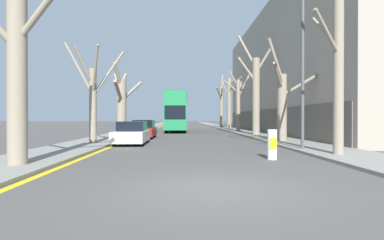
{
  "coord_description": "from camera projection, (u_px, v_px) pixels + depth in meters",
  "views": [
    {
      "loc": [
        -0.63,
        -6.88,
        1.62
      ],
      "look_at": [
        0.38,
        23.95,
        1.42
      ],
      "focal_mm": 28.0,
      "sensor_mm": 36.0,
      "label": 1
    }
  ],
  "objects": [
    {
      "name": "ground_plane",
      "position": [
        209.0,
        188.0,
        6.9
      ],
      "size": [
        300.0,
        300.0,
        0.0
      ],
      "primitive_type": "plane",
      "color": "#4C4947"
    },
    {
      "name": "sidewalk_left",
      "position": [
        152.0,
        126.0,
        56.67
      ],
      "size": [
        3.17,
        120.0,
        0.12
      ],
      "primitive_type": "cube",
      "color": "gray",
      "rests_on": "ground"
    },
    {
      "name": "sidewalk_right",
      "position": [
        219.0,
        126.0,
        57.09
      ],
      "size": [
        3.17,
        120.0,
        0.12
      ],
      "primitive_type": "cube",
      "color": "gray",
      "rests_on": "ground"
    },
    {
      "name": "building_facade_right",
      "position": [
        305.0,
        73.0,
        33.07
      ],
      "size": [
        10.08,
        36.51,
        13.31
      ],
      "color": "#9E9384",
      "rests_on": "ground"
    },
    {
      "name": "kerb_line_stripe",
      "position": [
        161.0,
        127.0,
        56.72
      ],
      "size": [
        0.24,
        120.0,
        0.01
      ],
      "primitive_type": "cube",
      "color": "yellow",
      "rests_on": "ground"
    },
    {
      "name": "street_tree_left_0",
      "position": [
        18.0,
        55.0,
        9.71
      ],
      "size": [
        3.92,
        4.08,
        7.88
      ],
      "color": "gray",
      "rests_on": "ground"
    },
    {
      "name": "street_tree_left_1",
      "position": [
        93.0,
        98.0,
        18.14
      ],
      "size": [
        3.53,
        2.61,
        6.23
      ],
      "color": "gray",
      "rests_on": "ground"
    },
    {
      "name": "street_tree_left_2",
      "position": [
        122.0,
        103.0,
        26.12
      ],
      "size": [
        2.4,
        5.6,
        6.3
      ],
      "color": "gray",
      "rests_on": "ground"
    },
    {
      "name": "street_tree_right_0",
      "position": [
        336.0,
        59.0,
        12.58
      ],
      "size": [
        2.97,
        3.45,
        9.42
      ],
      "color": "gray",
      "rests_on": "ground"
    },
    {
      "name": "street_tree_right_1",
      "position": [
        282.0,
        101.0,
        19.87
      ],
      "size": [
        3.27,
        1.97,
        6.82
      ],
      "color": "gray",
      "rests_on": "ground"
    },
    {
      "name": "street_tree_right_2",
      "position": [
        255.0,
        92.0,
        27.22
      ],
      "size": [
        3.18,
        2.13,
        9.5
      ],
      "color": "gray",
      "rests_on": "ground"
    },
    {
      "name": "street_tree_right_3",
      "position": [
        238.0,
        102.0,
        34.45
      ],
      "size": [
        3.03,
        3.18,
        7.1
      ],
      "color": "gray",
      "rests_on": "ground"
    },
    {
      "name": "street_tree_right_4",
      "position": [
        229.0,
        101.0,
        42.66
      ],
      "size": [
        2.65,
        2.19,
        7.36
      ],
      "color": "gray",
      "rests_on": "ground"
    },
    {
      "name": "street_tree_right_5",
      "position": [
        221.0,
        103.0,
        50.35
      ],
      "size": [
        1.84,
        4.33,
        9.13
      ],
      "color": "gray",
      "rests_on": "ground"
    },
    {
      "name": "double_decker_bus",
      "position": [
        176.0,
        110.0,
        36.5
      ],
      "size": [
        2.45,
        11.47,
        4.6
      ],
      "color": "#1E7F47",
      "rests_on": "ground"
    },
    {
      "name": "parked_car_0",
      "position": [
        132.0,
        133.0,
        18.6
      ],
      "size": [
        1.84,
        3.96,
        1.42
      ],
      "color": "silver",
      "rests_on": "ground"
    },
    {
      "name": "parked_car_1",
      "position": [
        144.0,
        130.0,
        24.36
      ],
      "size": [
        1.77,
        4.2,
        1.47
      ],
      "color": "maroon",
      "rests_on": "ground"
    },
    {
      "name": "lamp_post",
      "position": [
        301.0,
        47.0,
        14.71
      ],
      "size": [
        1.4,
        0.2,
        9.33
      ],
      "color": "#4C4F54",
      "rests_on": "ground"
    },
    {
      "name": "traffic_bollard",
      "position": [
        272.0,
        144.0,
        11.71
      ],
      "size": [
        0.36,
        0.38,
        1.18
      ],
      "color": "white",
      "rests_on": "ground"
    }
  ]
}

